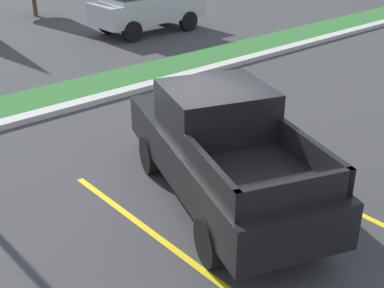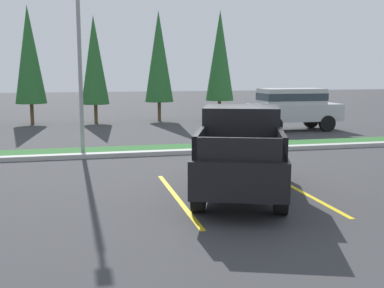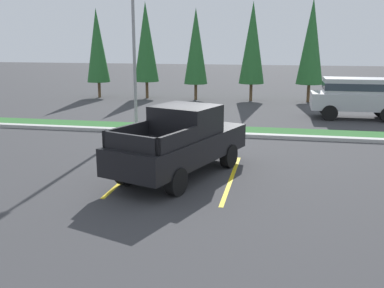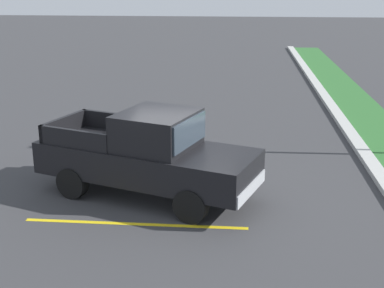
# 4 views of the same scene
# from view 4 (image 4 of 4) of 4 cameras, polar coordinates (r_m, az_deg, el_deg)

# --- Properties ---
(ground_plane) EXTENTS (120.00, 120.00, 0.00)m
(ground_plane) POSITION_cam_4_polar(r_m,az_deg,el_deg) (12.70, -0.98, -5.72)
(ground_plane) COLOR #38383A
(parking_line_near) EXTENTS (0.12, 4.80, 0.01)m
(parking_line_near) POSITION_cam_4_polar(r_m,az_deg,el_deg) (14.22, -3.77, -3.11)
(parking_line_near) COLOR yellow
(parking_line_near) RESTS_ON ground
(parking_line_far) EXTENTS (0.12, 4.80, 0.01)m
(parking_line_far) POSITION_cam_4_polar(r_m,az_deg,el_deg) (11.42, -6.14, -8.60)
(parking_line_far) COLOR yellow
(parking_line_far) RESTS_ON ground
(pickup_truck_main) EXTENTS (3.55, 5.55, 2.10)m
(pickup_truck_main) POSITION_cam_4_polar(r_m,az_deg,el_deg) (12.41, -4.74, -1.19)
(pickup_truck_main) COLOR black
(pickup_truck_main) RESTS_ON ground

